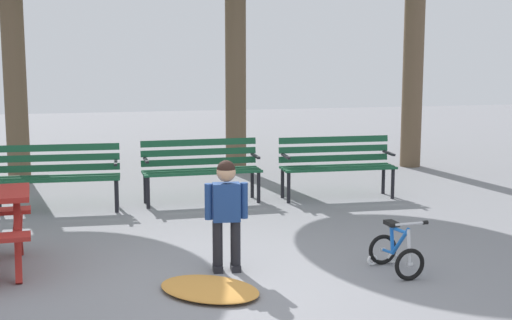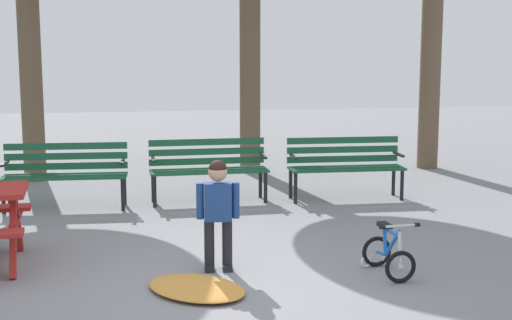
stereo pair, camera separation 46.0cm
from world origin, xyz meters
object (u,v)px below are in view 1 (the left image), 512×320
park_bench_left (57,172)px  kids_bicycle (396,251)px  park_bench_right (201,165)px  park_bench_far_right (336,162)px  child_standing (226,206)px

park_bench_left → kids_bicycle: bearing=-46.9°
park_bench_right → kids_bicycle: 3.79m
park_bench_right → park_bench_far_right: bearing=-3.6°
park_bench_far_right → park_bench_left: bearing=179.9°
park_bench_left → park_bench_far_right: 3.80m
child_standing → park_bench_right: bearing=85.7°
child_standing → kids_bicycle: 1.65m
child_standing → park_bench_left: bearing=118.6°
park_bench_right → park_bench_left: bearing=-176.5°
park_bench_left → park_bench_right: bearing=3.5°
park_bench_right → child_standing: (-0.24, -3.16, 0.12)m
park_bench_left → kids_bicycle: size_ratio=2.77×
park_bench_right → park_bench_far_right: same height
park_bench_left → park_bench_far_right: (3.80, -0.00, 0.00)m
kids_bicycle → park_bench_far_right: bearing=80.2°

